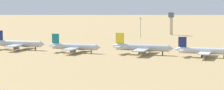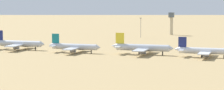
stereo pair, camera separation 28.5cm
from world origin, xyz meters
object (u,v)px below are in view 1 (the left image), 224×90
object	(u,v)px
parked_jet_navy_1	(18,44)
parked_jet_navy_4	(204,51)
parked_jet_teal_2	(74,47)
light_pole_mid	(141,26)
parked_jet_yellow_3	(142,48)
control_tower	(171,21)

from	to	relation	value
parked_jet_navy_1	parked_jet_navy_4	size ratio (longest dim) A/B	1.08
parked_jet_teal_2	light_pole_mid	bearing A→B (deg)	85.57
parked_jet_yellow_3	parked_jet_navy_1	bearing A→B (deg)	178.25
parked_jet_teal_2	parked_jet_yellow_3	size ratio (longest dim) A/B	0.90
parked_jet_teal_2	light_pole_mid	distance (m)	135.35
control_tower	light_pole_mid	xyz separation A→B (m)	(-21.88, -40.68, -2.97)
parked_jet_teal_2	control_tower	size ratio (longest dim) A/B	1.75
parked_jet_navy_1	parked_jet_yellow_3	xyz separation A→B (m)	(92.26, -5.26, 0.13)
parked_jet_navy_1	parked_jet_teal_2	bearing A→B (deg)	-9.38
parked_jet_navy_4	parked_jet_teal_2	bearing A→B (deg)	179.62
parked_jet_teal_2	control_tower	world-z (taller)	control_tower
parked_jet_teal_2	parked_jet_navy_4	size ratio (longest dim) A/B	1.00
control_tower	light_pole_mid	size ratio (longest dim) A/B	1.21
parked_jet_navy_4	parked_jet_navy_1	bearing A→B (deg)	177.04
parked_jet_yellow_3	parked_jet_navy_4	distance (m)	41.31
light_pole_mid	parked_jet_teal_2	bearing A→B (deg)	-97.23
parked_jet_yellow_3	parked_jet_navy_4	xyz separation A→B (m)	(41.03, -4.74, -0.46)
parked_jet_navy_1	parked_jet_yellow_3	bearing A→B (deg)	-3.40
parked_jet_yellow_3	parked_jet_navy_4	world-z (taller)	parked_jet_yellow_3
parked_jet_navy_1	parked_jet_teal_2	world-z (taller)	parked_jet_navy_1
parked_jet_navy_1	parked_jet_teal_2	size ratio (longest dim) A/B	1.07
parked_jet_yellow_3	light_pole_mid	world-z (taller)	light_pole_mid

